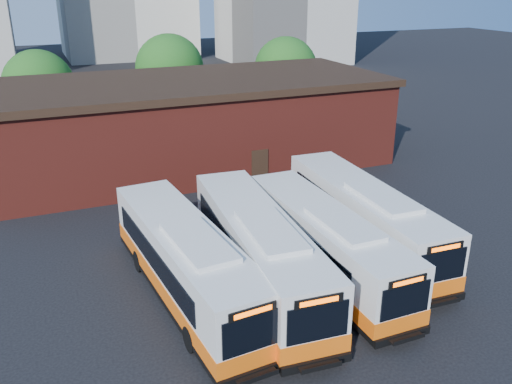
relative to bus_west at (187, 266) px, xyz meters
name	(u,v)px	position (x,y,z in m)	size (l,w,h in m)	color
ground	(320,293)	(5.54, -1.90, -1.60)	(220.00, 220.00, 0.00)	black
bus_west	(187,266)	(0.00, 0.00, 0.00)	(3.77, 13.11, 3.53)	silver
bus_midwest	(259,254)	(3.26, -0.23, 0.03)	(3.65, 13.33, 3.59)	silver
bus_mideast	(325,245)	(6.53, -0.46, -0.07)	(2.69, 12.41, 3.37)	silver
bus_east	(363,219)	(9.73, 1.22, 0.00)	(3.16, 13.03, 3.52)	silver
transit_worker	(413,313)	(7.37, -5.96, -0.60)	(0.73, 0.48, 2.00)	#111A32
depot_building	(191,121)	(5.54, 18.10, 1.66)	(28.60, 12.60, 6.40)	maroon
tree_west	(39,85)	(-4.46, 30.10, 3.04)	(6.00, 6.00, 7.65)	#382314
tree_mid	(170,68)	(7.54, 32.10, 3.48)	(6.56, 6.56, 8.36)	#382314
tree_east	(286,69)	(18.54, 29.10, 3.23)	(6.24, 6.24, 7.96)	#382314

